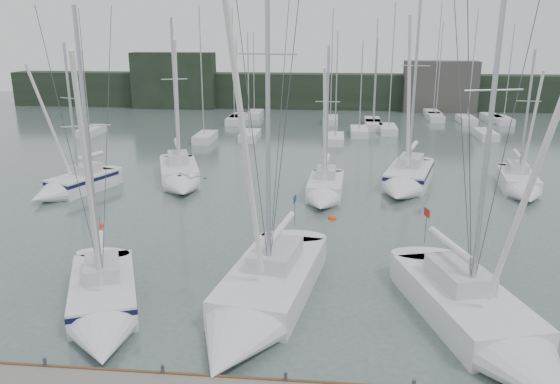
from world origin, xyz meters
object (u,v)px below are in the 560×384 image
at_px(sailboat_mid_b, 180,178).
at_px(sailboat_near_right, 493,332).
at_px(buoy_b, 332,219).
at_px(buoy_c, 99,226).
at_px(sailboat_mid_d, 406,181).
at_px(sailboat_mid_e, 521,186).
at_px(sailboat_mid_a, 70,186).
at_px(sailboat_mid_c, 324,192).
at_px(sailboat_near_center, 256,306).
at_px(sailboat_near_left, 103,308).

bearing_deg(sailboat_mid_b, sailboat_near_right, -67.87).
height_order(buoy_b, buoy_c, buoy_b).
distance_m(sailboat_mid_d, sailboat_mid_e, 7.99).
height_order(sailboat_mid_a, sailboat_mid_e, sailboat_mid_a).
xyz_separation_m(sailboat_mid_b, sailboat_mid_d, (16.47, 0.58, 0.05)).
bearing_deg(sailboat_mid_e, sailboat_mid_c, -160.00).
bearing_deg(sailboat_mid_a, buoy_b, 11.07).
bearing_deg(sailboat_near_right, buoy_b, 97.71).
bearing_deg(sailboat_mid_a, sailboat_near_right, -13.57).
bearing_deg(sailboat_near_center, sailboat_mid_c, 91.25).
relative_size(sailboat_near_right, sailboat_mid_e, 1.45).
height_order(sailboat_mid_e, buoy_b, sailboat_mid_e).
bearing_deg(sailboat_mid_b, sailboat_near_left, -101.97).
distance_m(sailboat_near_right, sailboat_mid_e, 21.63).
bearing_deg(sailboat_near_center, sailboat_mid_b, 123.51).
distance_m(sailboat_mid_a, buoy_b, 18.64).
xyz_separation_m(sailboat_mid_c, buoy_b, (0.57, -3.79, -0.55)).
xyz_separation_m(sailboat_near_center, sailboat_mid_a, (-15.36, 15.77, 0.01)).
bearing_deg(sailboat_near_left, sailboat_near_right, -24.22).
xyz_separation_m(sailboat_mid_d, buoy_b, (-5.23, -6.86, -0.67)).
bearing_deg(sailboat_near_center, buoy_b, 86.26).
xyz_separation_m(sailboat_mid_c, sailboat_mid_e, (13.78, 2.97, -0.02)).
xyz_separation_m(sailboat_near_center, buoy_c, (-10.68, 9.74, -0.58)).
distance_m(sailboat_near_right, sailboat_mid_a, 29.53).
bearing_deg(buoy_c, sailboat_mid_c, 26.36).
xyz_separation_m(sailboat_mid_b, buoy_b, (11.23, -6.27, -0.61)).
xyz_separation_m(sailboat_near_left, sailboat_near_right, (14.85, -0.48, 0.06)).
relative_size(sailboat_mid_b, sailboat_mid_c, 1.18).
distance_m(sailboat_near_center, buoy_c, 14.47).
xyz_separation_m(sailboat_mid_b, sailboat_mid_c, (10.67, -2.49, -0.06)).
bearing_deg(sailboat_mid_b, buoy_b, -47.80).
height_order(sailboat_mid_c, buoy_b, sailboat_mid_c).
height_order(sailboat_near_left, sailboat_mid_b, sailboat_near_left).
height_order(sailboat_mid_a, sailboat_mid_b, sailboat_mid_b).
xyz_separation_m(sailboat_near_center, sailboat_mid_c, (2.40, 16.22, -0.03)).
distance_m(sailboat_near_left, sailboat_mid_a, 18.91).
relative_size(sailboat_mid_a, sailboat_mid_e, 1.04).
height_order(sailboat_mid_d, buoy_b, sailboat_mid_d).
bearing_deg(sailboat_mid_e, sailboat_mid_b, -171.03).
relative_size(sailboat_near_right, sailboat_mid_c, 1.42).
relative_size(sailboat_mid_c, buoy_c, 22.69).
height_order(sailboat_mid_b, buoy_c, sailboat_mid_b).
relative_size(sailboat_near_left, sailboat_mid_b, 1.00).
distance_m(sailboat_mid_b, sailboat_mid_c, 10.95).
bearing_deg(sailboat_near_right, sailboat_mid_d, 76.12).
distance_m(sailboat_near_left, sailboat_mid_e, 29.78).
height_order(sailboat_mid_d, sailboat_mid_e, sailboat_mid_d).
xyz_separation_m(sailboat_near_center, sailboat_mid_e, (16.18, 19.20, -0.05)).
bearing_deg(sailboat_mid_e, sailboat_mid_a, -165.98).
distance_m(sailboat_mid_a, sailboat_mid_c, 17.77).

